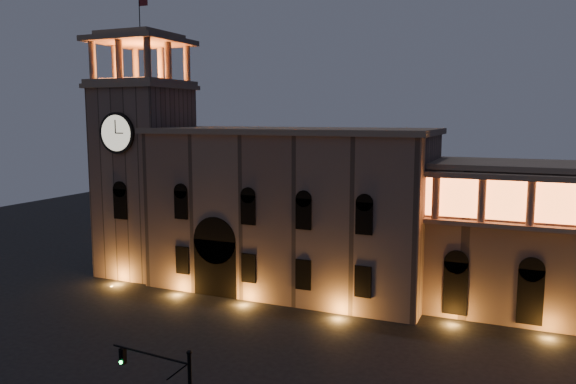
% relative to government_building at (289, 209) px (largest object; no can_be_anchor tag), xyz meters
% --- Properties ---
extents(ground, '(160.00, 160.00, 0.00)m').
position_rel_government_building_xyz_m(ground, '(2.08, -21.93, -8.77)').
color(ground, black).
rests_on(ground, ground).
extents(government_building, '(30.80, 12.80, 17.60)m').
position_rel_government_building_xyz_m(government_building, '(0.00, 0.00, 0.00)').
color(government_building, '#7A5F50').
rests_on(government_building, ground).
extents(clock_tower, '(9.80, 9.80, 32.40)m').
position_rel_government_building_xyz_m(clock_tower, '(-18.42, -0.95, 3.73)').
color(clock_tower, '#7A5F50').
rests_on(clock_tower, ground).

